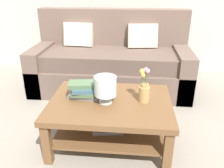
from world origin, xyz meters
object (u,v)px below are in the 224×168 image
(glass_hurricane_vase, at_px, (105,87))
(flower_pitcher, at_px, (144,89))
(coffee_table, at_px, (110,112))
(book_stack_main, at_px, (84,90))
(couch, at_px, (111,63))

(glass_hurricane_vase, height_order, flower_pitcher, flower_pitcher)
(coffee_table, bearing_deg, glass_hurricane_vase, -147.59)
(coffee_table, height_order, glass_hurricane_vase, glass_hurricane_vase)
(glass_hurricane_vase, relative_size, flower_pitcher, 0.77)
(coffee_table, height_order, flower_pitcher, flower_pitcher)
(coffee_table, xyz_separation_m, book_stack_main, (-0.25, 0.06, 0.19))
(couch, xyz_separation_m, coffee_table, (0.12, -1.25, -0.05))
(glass_hurricane_vase, bearing_deg, book_stack_main, 157.11)
(couch, height_order, book_stack_main, couch)
(flower_pitcher, bearing_deg, book_stack_main, 176.04)
(couch, relative_size, glass_hurricane_vase, 8.68)
(couch, height_order, glass_hurricane_vase, couch)
(glass_hurricane_vase, xyz_separation_m, flower_pitcher, (0.34, 0.05, -0.03))
(couch, distance_m, book_stack_main, 1.20)
(coffee_table, height_order, book_stack_main, book_stack_main)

